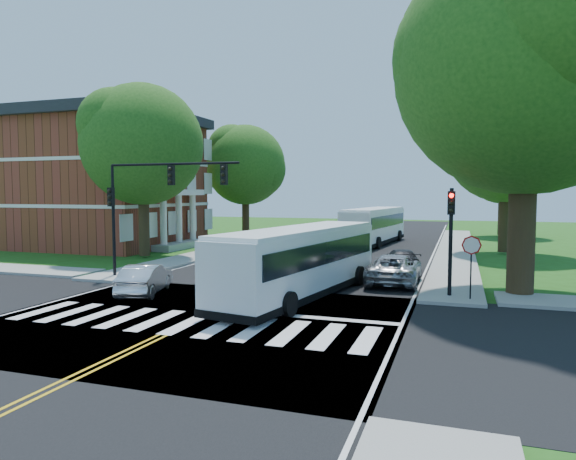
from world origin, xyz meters
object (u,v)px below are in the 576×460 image
at_px(signal_ne, 451,227).
at_px(hatchback, 145,279).
at_px(bus_lead, 301,260).
at_px(suv, 394,269).
at_px(dark_sedan, 401,259).
at_px(signal_nw, 152,192).
at_px(bus_follow, 374,225).

relative_size(signal_ne, hatchback, 1.11).
distance_m(bus_lead, suv, 5.56).
bearing_deg(signal_ne, suv, 131.48).
distance_m(hatchback, dark_sedan, 14.45).
height_order(signal_nw, suv, signal_nw).
relative_size(bus_lead, hatchback, 2.90).
height_order(bus_lead, dark_sedan, bus_lead).
bearing_deg(dark_sedan, bus_lead, 54.89).
bearing_deg(bus_lead, suv, -117.82).
bearing_deg(bus_follow, suv, 108.16).
height_order(hatchback, suv, suv).
relative_size(signal_nw, hatchback, 1.81).
bearing_deg(hatchback, signal_nw, -78.93).
height_order(suv, dark_sedan, suv).
xyz_separation_m(signal_ne, hatchback, (-12.41, -3.13, -2.30)).
bearing_deg(bus_lead, signal_nw, -0.47).
relative_size(bus_follow, hatchback, 3.04).
relative_size(signal_ne, suv, 0.86).
relative_size(signal_ne, bus_follow, 0.37).
relative_size(signal_nw, signal_ne, 1.62).
xyz_separation_m(signal_nw, signal_ne, (14.06, 0.01, -1.41)).
relative_size(bus_lead, bus_follow, 0.95).
distance_m(signal_nw, signal_ne, 14.13).
height_order(bus_lead, suv, bus_lead).
relative_size(bus_lead, suv, 2.25).
bearing_deg(hatchback, bus_follow, -120.01).
bearing_deg(dark_sedan, hatchback, 32.21).
bearing_deg(signal_nw, bus_lead, -10.01).
distance_m(suv, dark_sedan, 4.70).
xyz_separation_m(signal_nw, dark_sedan, (11.31, 7.63, -3.79)).
bearing_deg(signal_nw, bus_follow, 70.96).
bearing_deg(signal_nw, hatchback, -62.19).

